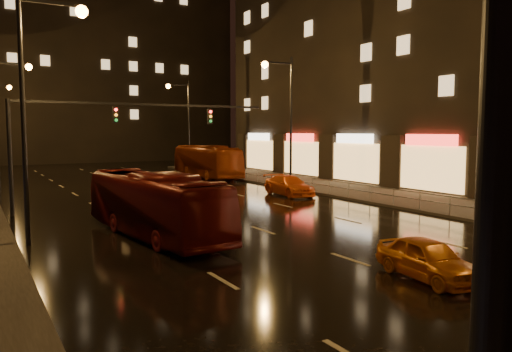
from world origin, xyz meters
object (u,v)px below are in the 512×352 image
Objects in this scene: taxi_near at (428,259)px; taxi_far at (289,186)px; bus_red at (154,205)px; bus_curb at (207,161)px.

taxi_far is at bearing 76.09° from taxi_near.
bus_red is 15.41m from taxi_far.
taxi_far reaches higher than taxi_near.
bus_red reaches higher than taxi_far.
bus_red is at bearing -142.89° from taxi_far.
taxi_far is at bearing 28.57° from bus_red.
taxi_near is at bearing -108.92° from taxi_far.
bus_curb reaches higher than taxi_near.
bus_red is 2.68× the size of taxi_near.
bus_curb is at bearing 55.23° from bus_red.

